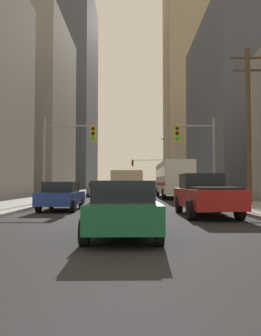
{
  "coord_description": "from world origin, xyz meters",
  "views": [
    {
      "loc": [
        0.22,
        -2.84,
        1.46
      ],
      "look_at": [
        0.0,
        38.07,
        3.25
      ],
      "focal_mm": 36.52,
      "sensor_mm": 36.0,
      "label": 1
    }
  ],
  "objects_px": {
    "cargo_van_beige": "(128,185)",
    "sedan_grey": "(97,189)",
    "traffic_signal_far_right": "(150,167)",
    "pickup_truck_red": "(205,195)",
    "traffic_signal_near_right": "(197,146)",
    "city_bus": "(173,178)",
    "sedan_green": "(123,208)",
    "sedan_blue": "(61,196)",
    "traffic_signal_near_left": "(67,146)",
    "sedan_black": "(130,190)"
  },
  "relations": [
    {
      "from": "city_bus",
      "to": "pickup_truck_red",
      "type": "relative_size",
      "value": 2.1
    },
    {
      "from": "pickup_truck_red",
      "to": "sedan_green",
      "type": "distance_m",
      "value": 7.0
    },
    {
      "from": "traffic_signal_near_left",
      "to": "traffic_signal_far_right",
      "type": "relative_size",
      "value": 1.0
    },
    {
      "from": "sedan_black",
      "to": "traffic_signal_far_right",
      "type": "distance_m",
      "value": 23.88
    },
    {
      "from": "pickup_truck_red",
      "to": "traffic_signal_near_right",
      "type": "bearing_deg",
      "value": 81.55
    },
    {
      "from": "sedan_green",
      "to": "cargo_van_beige",
      "type": "bearing_deg",
      "value": 90.12
    },
    {
      "from": "pickup_truck_red",
      "to": "sedan_black",
      "type": "xyz_separation_m",
      "value": [
        -3.46,
        19.66,
        -0.16
      ]
    },
    {
      "from": "city_bus",
      "to": "sedan_green",
      "type": "relative_size",
      "value": 2.71
    },
    {
      "from": "sedan_green",
      "to": "traffic_signal_near_left",
      "type": "height_order",
      "value": "traffic_signal_near_left"
    },
    {
      "from": "sedan_blue",
      "to": "traffic_signal_near_right",
      "type": "relative_size",
      "value": 0.71
    },
    {
      "from": "sedan_green",
      "to": "sedan_blue",
      "type": "bearing_deg",
      "value": 111.53
    },
    {
      "from": "sedan_green",
      "to": "traffic_signal_far_right",
      "type": "xyz_separation_m",
      "value": [
        3.3,
        49.14,
        3.37
      ]
    },
    {
      "from": "city_bus",
      "to": "sedan_green",
      "type": "distance_m",
      "value": 24.52
    },
    {
      "from": "pickup_truck_red",
      "to": "sedan_grey",
      "type": "relative_size",
      "value": 1.29
    },
    {
      "from": "city_bus",
      "to": "traffic_signal_far_right",
      "type": "xyz_separation_m",
      "value": [
        -0.9,
        25.01,
        2.21
      ]
    },
    {
      "from": "sedan_green",
      "to": "sedan_black",
      "type": "bearing_deg",
      "value": 89.88
    },
    {
      "from": "city_bus",
      "to": "sedan_grey",
      "type": "xyz_separation_m",
      "value": [
        -7.82,
        4.14,
        -1.16
      ]
    },
    {
      "from": "pickup_truck_red",
      "to": "cargo_van_beige",
      "type": "height_order",
      "value": "cargo_van_beige"
    },
    {
      "from": "pickup_truck_red",
      "to": "traffic_signal_far_right",
      "type": "xyz_separation_m",
      "value": [
        -0.21,
        43.08,
        3.2
      ]
    },
    {
      "from": "sedan_grey",
      "to": "traffic_signal_near_right",
      "type": "xyz_separation_m",
      "value": [
        8.33,
        -14.09,
        3.22
      ]
    },
    {
      "from": "sedan_black",
      "to": "traffic_signal_near_left",
      "type": "relative_size",
      "value": 0.7
    },
    {
      "from": "pickup_truck_red",
      "to": "sedan_grey",
      "type": "distance_m",
      "value": 23.33
    },
    {
      "from": "sedan_grey",
      "to": "traffic_signal_near_left",
      "type": "distance_m",
      "value": 14.48
    },
    {
      "from": "cargo_van_beige",
      "to": "traffic_signal_near_right",
      "type": "bearing_deg",
      "value": -5.41
    },
    {
      "from": "traffic_signal_near_right",
      "to": "pickup_truck_red",
      "type": "bearing_deg",
      "value": -98.45
    },
    {
      "from": "sedan_green",
      "to": "sedan_black",
      "type": "relative_size",
      "value": 1.0
    },
    {
      "from": "traffic_signal_near_left",
      "to": "traffic_signal_far_right",
      "type": "distance_m",
      "value": 35.77
    },
    {
      "from": "traffic_signal_near_right",
      "to": "traffic_signal_far_right",
      "type": "height_order",
      "value": "same"
    },
    {
      "from": "sedan_black",
      "to": "traffic_signal_far_right",
      "type": "relative_size",
      "value": 0.7
    },
    {
      "from": "pickup_truck_red",
      "to": "traffic_signal_near_right",
      "type": "xyz_separation_m",
      "value": [
        1.21,
        8.12,
        3.06
      ]
    },
    {
      "from": "pickup_truck_red",
      "to": "city_bus",
      "type": "bearing_deg",
      "value": 87.8
    },
    {
      "from": "pickup_truck_red",
      "to": "sedan_blue",
      "type": "distance_m",
      "value": 7.64
    },
    {
      "from": "traffic_signal_far_right",
      "to": "pickup_truck_red",
      "type": "bearing_deg",
      "value": -89.72
    },
    {
      "from": "cargo_van_beige",
      "to": "sedan_blue",
      "type": "height_order",
      "value": "cargo_van_beige"
    },
    {
      "from": "pickup_truck_red",
      "to": "traffic_signal_far_right",
      "type": "height_order",
      "value": "traffic_signal_far_right"
    },
    {
      "from": "city_bus",
      "to": "sedan_blue",
      "type": "distance_m",
      "value": 17.05
    },
    {
      "from": "pickup_truck_red",
      "to": "cargo_van_beige",
      "type": "bearing_deg",
      "value": 112.44
    },
    {
      "from": "city_bus",
      "to": "sedan_green",
      "type": "xyz_separation_m",
      "value": [
        -4.2,
        -24.13,
        -1.16
      ]
    },
    {
      "from": "cargo_van_beige",
      "to": "sedan_grey",
      "type": "relative_size",
      "value": 1.24
    },
    {
      "from": "pickup_truck_red",
      "to": "traffic_signal_near_left",
      "type": "distance_m",
      "value": 11.68
    },
    {
      "from": "sedan_green",
      "to": "sedan_blue",
      "type": "height_order",
      "value": "same"
    },
    {
      "from": "sedan_grey",
      "to": "traffic_signal_far_right",
      "type": "distance_m",
      "value": 22.24
    },
    {
      "from": "sedan_blue",
      "to": "traffic_signal_near_right",
      "type": "distance_m",
      "value": 10.28
    },
    {
      "from": "sedan_grey",
      "to": "traffic_signal_near_left",
      "type": "height_order",
      "value": "traffic_signal_near_left"
    },
    {
      "from": "traffic_signal_far_right",
      "to": "sedan_grey",
      "type": "bearing_deg",
      "value": -108.34
    },
    {
      "from": "pickup_truck_red",
      "to": "traffic_signal_far_right",
      "type": "bearing_deg",
      "value": 90.28
    },
    {
      "from": "city_bus",
      "to": "traffic_signal_near_right",
      "type": "relative_size",
      "value": 1.92
    },
    {
      "from": "cargo_van_beige",
      "to": "sedan_blue",
      "type": "distance_m",
      "value": 6.67
    },
    {
      "from": "cargo_van_beige",
      "to": "sedan_black",
      "type": "bearing_deg",
      "value": 89.57
    },
    {
      "from": "city_bus",
      "to": "cargo_van_beige",
      "type": "distance_m",
      "value": 10.42
    }
  ]
}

